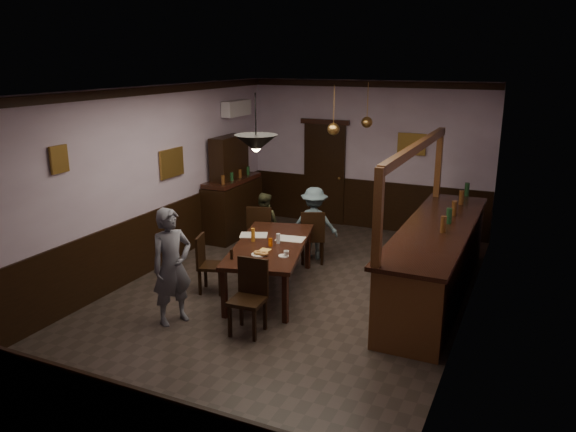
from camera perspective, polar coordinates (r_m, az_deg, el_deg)
The scene contains 31 objects.
room at distance 7.86m, azimuth -0.52°, elevation 1.65°, with size 5.01×8.01×3.01m.
dining_table at distance 8.39m, azimuth -1.82°, elevation -3.24°, with size 1.52×2.38×0.75m.
chair_far_left at distance 9.71m, azimuth -2.82°, elevation -1.47°, with size 0.53×0.53×0.99m.
chair_far_right at distance 9.56m, azimuth 2.51°, elevation -1.91°, with size 0.54×0.54×0.94m.
chair_near at distance 7.25m, azimuth -3.90°, elevation -7.78°, with size 0.45×0.45×0.96m.
chair_side at distance 8.51m, azimuth -8.20°, elevation -4.56°, with size 0.48×0.48×0.88m.
person_standing at distance 7.53m, azimuth -11.71°, elevation -5.03°, with size 0.57×0.38×1.57m, color slate.
person_seated_left at distance 9.96m, azimuth -2.47°, elevation -0.83°, with size 0.56×0.43×1.14m, color #404228.
person_seated_right at distance 9.79m, azimuth 2.67°, elevation -0.73°, with size 0.82×0.47×1.28m, color slate.
newspaper_left at distance 8.77m, azimuth -3.50°, elevation -1.94°, with size 0.42×0.30×0.01m, color silver.
newspaper_right at distance 8.57m, azimuth 0.27°, elevation -2.33°, with size 0.42×0.30×0.01m, color silver.
napkin at distance 8.10m, azimuth -2.37°, elevation -3.46°, with size 0.15×0.15×0.00m, color #F4BF59.
saucer at distance 7.84m, azimuth -0.45°, elevation -4.07°, with size 0.15×0.15×0.01m, color white.
coffee_cup at distance 7.81m, azimuth -0.18°, elevation -3.81°, with size 0.08×0.08×0.07m, color white.
pastry_plate at distance 7.90m, azimuth -2.95°, elevation -3.92°, with size 0.22×0.22×0.01m, color white.
pastry_ring_a at distance 7.90m, azimuth -3.06°, elevation -3.73°, with size 0.13×0.13×0.04m, color #C68C47.
pastry_ring_b at distance 7.85m, azimuth -2.46°, elevation -3.84°, with size 0.13×0.13×0.04m, color #C68C47.
soda_can at distance 8.24m, azimuth -1.80°, elevation -2.69°, with size 0.07×0.07×0.12m, color orange.
beer_glass at distance 8.46m, azimuth -3.57°, elevation -1.92°, with size 0.06×0.06×0.20m, color #BF721E.
water_glass at distance 8.35m, azimuth -1.01°, elevation -2.31°, with size 0.06×0.06×0.15m, color silver.
pepper_mill at distance 7.75m, azimuth -5.75°, elevation -3.89°, with size 0.04×0.04×0.14m, color black.
sideboard at distance 11.05m, azimuth -5.71°, elevation 1.97°, with size 0.53×1.49×1.97m.
bar_counter at distance 8.52m, azimuth 14.80°, elevation -4.25°, with size 0.94×4.04×2.27m.
door_back at distance 11.85m, azimuth 3.71°, elevation 4.25°, with size 0.90×0.06×2.10m, color black.
ac_unit at distance 11.34m, azimuth -5.25°, elevation 10.84°, with size 0.20×0.85×0.30m.
picture_left_small at distance 7.90m, azimuth -22.24°, elevation 5.36°, with size 0.04×0.28×0.36m.
picture_left_large at distance 9.74m, azimuth -11.73°, elevation 5.30°, with size 0.04×0.62×0.48m.
picture_back at distance 11.23m, azimuth 12.46°, elevation 7.15°, with size 0.55×0.04×0.42m.
pendant_iron at distance 7.23m, azimuth -3.27°, elevation 7.38°, with size 0.56×0.56×0.74m.
pendant_brass_mid at distance 9.24m, azimuth 4.64°, elevation 8.78°, with size 0.20×0.20×0.81m.
pendant_brass_far at distance 10.30m, azimuth 8.02°, elevation 9.40°, with size 0.20×0.20×0.81m.
Camera 1 is at (3.26, -6.89, 3.43)m, focal length 35.00 mm.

